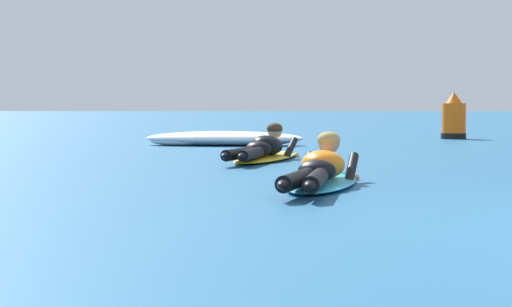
# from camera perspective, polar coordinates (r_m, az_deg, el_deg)

# --- Properties ---
(ground_plane) EXTENTS (120.00, 120.00, 0.00)m
(ground_plane) POSITION_cam_1_polar(r_m,az_deg,el_deg) (15.41, 12.56, 0.36)
(ground_plane) COLOR #235B84
(surfer_near) EXTENTS (0.95, 2.52, 0.54)m
(surfer_near) POSITION_cam_1_polar(r_m,az_deg,el_deg) (8.05, 4.16, -1.23)
(surfer_near) COLOR #2DB2D1
(surfer_near) RESTS_ON ground
(surfer_far) EXTENTS (1.11, 2.60, 0.54)m
(surfer_far) POSITION_cam_1_polar(r_m,az_deg,el_deg) (11.65, 0.50, 0.19)
(surfer_far) COLOR yellow
(surfer_far) RESTS_ON ground
(whitewater_mid_left) EXTENTS (2.88, 1.15, 0.25)m
(whitewater_mid_left) POSITION_cam_1_polar(r_m,az_deg,el_deg) (15.84, -2.03, 0.95)
(whitewater_mid_left) COLOR white
(whitewater_mid_left) RESTS_ON ground
(channel_marker_buoy) EXTENTS (0.53, 0.53, 0.99)m
(channel_marker_buoy) POSITION_cam_1_polar(r_m,az_deg,el_deg) (19.13, 12.55, 2.09)
(channel_marker_buoy) COLOR #EA5B0F
(channel_marker_buoy) RESTS_ON ground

